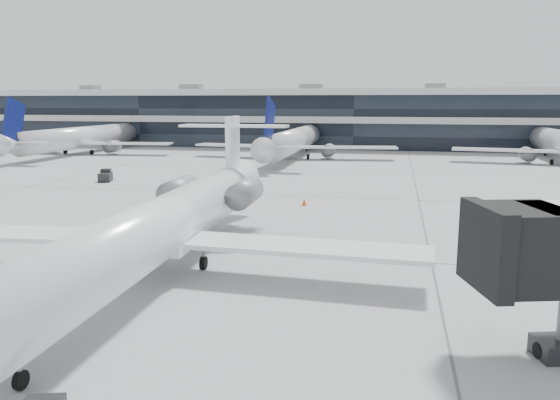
# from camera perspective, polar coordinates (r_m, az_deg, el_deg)

# --- Properties ---
(ground) EXTENTS (220.00, 220.00, 0.00)m
(ground) POSITION_cam_1_polar(r_m,az_deg,el_deg) (32.64, -2.32, -5.55)
(ground) COLOR gray
(ground) RESTS_ON ground
(terminal) EXTENTS (170.00, 22.00, 10.00)m
(terminal) POSITION_cam_1_polar(r_m,az_deg,el_deg) (112.75, 8.13, 8.20)
(terminal) COLOR black
(terminal) RESTS_ON ground
(bg_jet_left) EXTENTS (32.00, 40.00, 9.60)m
(bg_jet_left) POSITION_cam_1_polar(r_m,az_deg,el_deg) (100.82, -19.69, 4.62)
(bg_jet_left) COLOR silver
(bg_jet_left) RESTS_ON ground
(bg_jet_center) EXTENTS (32.00, 40.00, 9.60)m
(bg_jet_center) POSITION_cam_1_polar(r_m,az_deg,el_deg) (87.32, 1.53, 4.43)
(bg_jet_center) COLOR silver
(bg_jet_center) RESTS_ON ground
(regional_jet) EXTENTS (27.16, 33.81, 7.82)m
(regional_jet) POSITION_cam_1_polar(r_m,az_deg,el_deg) (28.59, -12.13, -2.55)
(regional_jet) COLOR white
(regional_jet) RESTS_ON ground
(traffic_cone) EXTENTS (0.44, 0.44, 0.63)m
(traffic_cone) POSITION_cam_1_polar(r_m,az_deg,el_deg) (47.29, 2.55, -0.21)
(traffic_cone) COLOR #EC460C
(traffic_cone) RESTS_ON ground
(far_tug) EXTENTS (1.88, 2.44, 1.37)m
(far_tug) POSITION_cam_1_polar(r_m,az_deg,el_deg) (64.55, -17.77, 2.42)
(far_tug) COLOR black
(far_tug) RESTS_ON ground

